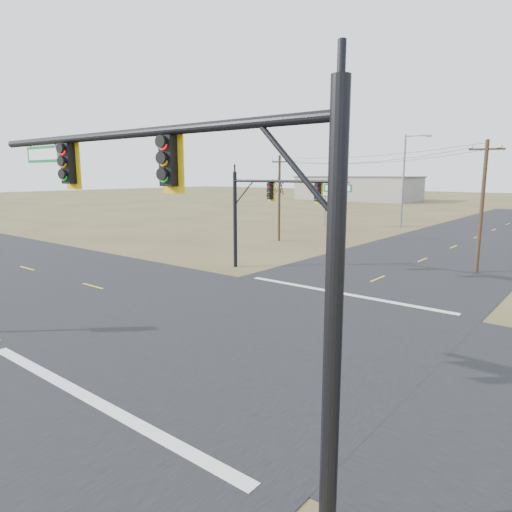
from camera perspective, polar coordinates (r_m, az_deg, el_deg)
The scene contains 14 objects.
ground at distance 19.03m, azimuth -0.06°, elevation -9.33°, with size 320.00×320.00×0.00m, color brown.
road_ew at distance 19.03m, azimuth -0.06°, elevation -9.30°, with size 160.00×14.00×0.02m, color black.
road_ns at distance 19.03m, azimuth -0.06°, elevation -9.29°, with size 14.00×160.00×0.02m, color black.
stop_bar_near at distance 14.43m, azimuth -19.89°, elevation -16.48°, with size 12.00×0.40×0.01m, color silver.
stop_bar_far at distance 25.06m, azimuth 10.78°, elevation -4.61°, with size 12.00×0.40×0.01m, color silver.
mast_arm_near at distance 9.62m, azimuth -8.80°, elevation 6.04°, with size 11.39×0.48×7.86m.
mast_arm_far at distance 29.24m, azimuth 2.00°, elevation 7.01°, with size 8.83×0.43×6.52m.
utility_pole_near at distance 32.70m, azimuth 26.41°, elevation 5.80°, with size 2.04×0.62×8.50m.
utility_pole_far at distance 43.77m, azimuth 2.93°, elevation 7.44°, with size 1.97×0.45×8.09m.
highway_sign at distance 56.04m, azimuth 9.66°, elevation 7.57°, with size 2.80×0.96×5.47m.
streetlight_c at distance 56.30m, azimuth 18.18°, elevation 9.42°, with size 3.00×0.29×10.81m.
bare_tree_a at distance 50.78m, azimuth 2.88°, elevation 8.83°, with size 3.24×3.24×6.51m.
bare_tree_b at distance 66.20m, azimuth 11.05°, elevation 8.80°, with size 2.83×2.83×6.17m.
warehouse_left at distance 115.97m, azimuth 12.60°, elevation 8.19°, with size 28.00×14.00×5.50m, color gray.
Camera 1 is at (11.23, -13.98, 6.37)m, focal length 32.00 mm.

